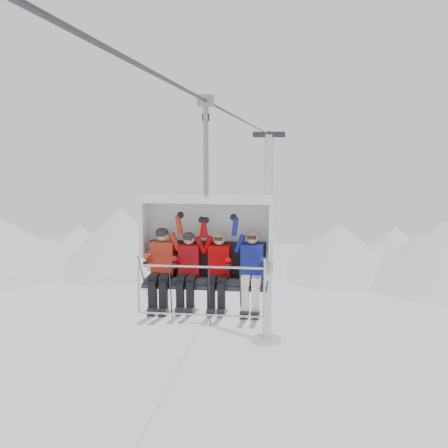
# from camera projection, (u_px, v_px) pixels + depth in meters

# --- Properties ---
(ridgeline) EXTENTS (72.00, 21.00, 7.00)m
(ridgeline) POSITION_uv_depth(u_px,v_px,m) (262.00, 246.00, 55.87)
(ridgeline) COLOR white
(ridgeline) RESTS_ON ground
(lift_tower_right) EXTENTS (2.00, 1.80, 13.48)m
(lift_tower_right) POSITION_uv_depth(u_px,v_px,m) (268.00, 254.00, 35.57)
(lift_tower_right) COLOR silver
(lift_tower_right) RESTS_ON ground
(haul_cable) EXTENTS (0.06, 50.00, 0.06)m
(haul_cable) POSITION_uv_depth(u_px,v_px,m) (224.00, 111.00, 12.94)
(haul_cable) COLOR #2D2D32
(haul_cable) RESTS_ON lift_tower_left
(chairlift_carrier) EXTENTS (2.51, 1.17, 3.98)m
(chairlift_carrier) POSITION_uv_depth(u_px,v_px,m) (207.00, 239.00, 10.79)
(chairlift_carrier) COLOR black
(chairlift_carrier) RESTS_ON haul_cable
(skier_far_left) EXTENTS (0.43, 1.69, 1.70)m
(skier_far_left) POSITION_uv_depth(u_px,v_px,m) (162.00, 265.00, 10.66)
(skier_far_left) COLOR red
(skier_far_left) RESTS_ON chairlift_carrier
(skier_center_left) EXTENTS (0.40, 1.69, 1.59)m
(skier_center_left) POSITION_uv_depth(u_px,v_px,m) (188.00, 268.00, 10.59)
(skier_center_left) COLOR #A5080E
(skier_center_left) RESTS_ON chairlift_carrier
(skier_center_right) EXTENTS (0.40, 1.69, 1.60)m
(skier_center_right) POSITION_uv_depth(u_px,v_px,m) (219.00, 268.00, 10.51)
(skier_center_right) COLOR #C60204
(skier_center_right) RESTS_ON chairlift_carrier
(skier_far_right) EXTENTS (0.42, 1.69, 1.67)m
(skier_far_right) POSITION_uv_depth(u_px,v_px,m) (252.00, 268.00, 10.44)
(skier_far_right) COLOR navy
(skier_far_right) RESTS_ON chairlift_carrier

